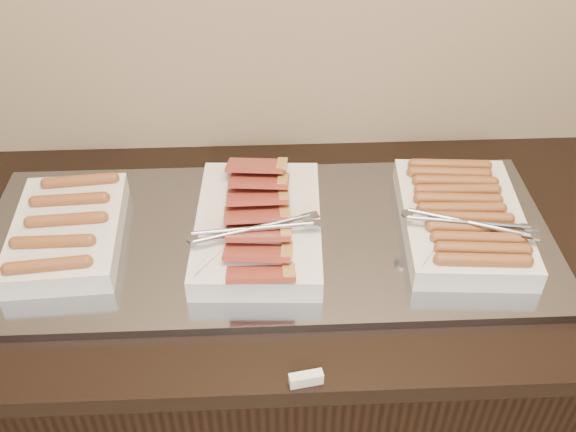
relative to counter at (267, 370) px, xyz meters
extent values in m
cube|color=black|center=(0.00, 0.00, -0.02)|extent=(2.00, 0.70, 0.86)
cube|color=black|center=(0.00, 0.00, 0.43)|extent=(2.06, 0.76, 0.04)
cube|color=gray|center=(0.01, 0.00, 0.46)|extent=(1.20, 0.50, 0.02)
cube|color=silver|center=(-0.40, 0.00, 0.49)|extent=(0.23, 0.33, 0.05)
cylinder|color=#9A4D2F|center=(-0.40, -0.13, 0.52)|extent=(0.15, 0.04, 0.03)
cylinder|color=#9A4D2F|center=(-0.41, -0.07, 0.52)|extent=(0.14, 0.03, 0.03)
cylinder|color=#9A4D2F|center=(-0.40, 0.00, 0.52)|extent=(0.15, 0.04, 0.03)
cylinder|color=#9A4D2F|center=(-0.41, 0.07, 0.52)|extent=(0.14, 0.03, 0.03)
cylinder|color=#9A4D2F|center=(-0.40, 0.13, 0.52)|extent=(0.15, 0.04, 0.03)
cube|color=silver|center=(-0.01, 0.00, 0.49)|extent=(0.27, 0.40, 0.05)
cube|color=#A73936|center=(0.00, -0.16, 0.52)|extent=(0.13, 0.09, 0.04)
cube|color=#A73936|center=(-0.01, -0.10, 0.52)|extent=(0.13, 0.10, 0.04)
cube|color=#A73936|center=(-0.01, -0.05, 0.52)|extent=(0.13, 0.09, 0.04)
cube|color=#A73936|center=(-0.01, 0.00, 0.53)|extent=(0.13, 0.09, 0.04)
cube|color=#A73936|center=(-0.01, 0.05, 0.53)|extent=(0.13, 0.09, 0.04)
cube|color=#A73936|center=(0.00, 0.10, 0.53)|extent=(0.14, 0.10, 0.04)
cube|color=#A73936|center=(-0.01, 0.16, 0.54)|extent=(0.14, 0.10, 0.04)
cube|color=silver|center=(0.42, 0.00, 0.49)|extent=(0.27, 0.39, 0.05)
cylinder|color=#9A4D2F|center=(0.42, -0.15, 0.52)|extent=(0.17, 0.04, 0.03)
cylinder|color=#9A4D2F|center=(0.42, -0.12, 0.52)|extent=(0.17, 0.04, 0.03)
cylinder|color=#9A4D2F|center=(0.42, -0.09, 0.52)|extent=(0.17, 0.04, 0.03)
cylinder|color=#9A4D2F|center=(0.42, -0.06, 0.52)|extent=(0.17, 0.04, 0.03)
cylinder|color=#9A4D2F|center=(0.42, -0.03, 0.52)|extent=(0.17, 0.04, 0.03)
cylinder|color=#9A4D2F|center=(0.41, 0.00, 0.52)|extent=(0.16, 0.03, 0.03)
cylinder|color=#9A4D2F|center=(0.41, 0.03, 0.52)|extent=(0.17, 0.04, 0.03)
cylinder|color=#9A4D2F|center=(0.42, 0.06, 0.52)|extent=(0.16, 0.03, 0.03)
cylinder|color=#9A4D2F|center=(0.42, 0.09, 0.52)|extent=(0.17, 0.04, 0.03)
cylinder|color=#9A4D2F|center=(0.42, 0.12, 0.52)|extent=(0.17, 0.04, 0.03)
cylinder|color=#9A4D2F|center=(0.43, 0.15, 0.52)|extent=(0.17, 0.04, 0.03)
cube|color=silver|center=(0.07, -0.36, 0.46)|extent=(0.06, 0.03, 0.02)
camera|label=1|loc=(0.01, -1.01, 1.37)|focal=40.00mm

